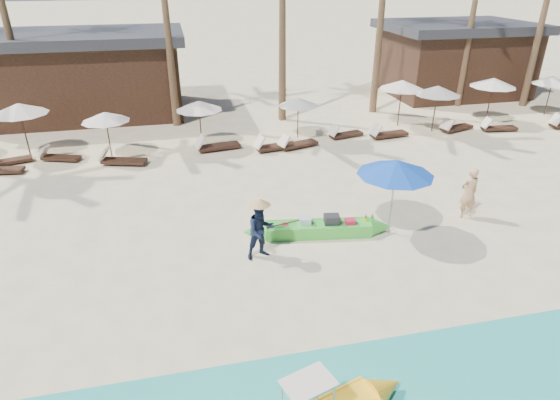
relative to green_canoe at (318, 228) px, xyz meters
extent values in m
plane|color=beige|center=(-0.54, -2.10, -0.22)|extent=(240.00, 240.00, 0.00)
cube|color=green|center=(0.00, 0.00, -0.03)|extent=(3.25, 1.12, 0.38)
cube|color=white|center=(0.00, 0.00, -0.01)|extent=(2.79, 0.87, 0.17)
cube|color=#262628|center=(0.40, -0.06, 0.25)|extent=(0.50, 0.41, 0.35)
cube|color=silver|center=(-0.39, 0.11, 0.22)|extent=(0.39, 0.35, 0.28)
cube|color=red|center=(0.94, -0.19, 0.19)|extent=(0.34, 0.29, 0.22)
cylinder|color=red|center=(-0.99, 0.20, 0.12)|extent=(0.22, 0.22, 0.09)
cylinder|color=#262628|center=(-1.25, 0.14, 0.12)|extent=(0.20, 0.20, 0.08)
sphere|color=tan|center=(-1.55, 0.23, 0.17)|extent=(0.18, 0.18, 0.18)
cylinder|color=yellow|center=(1.46, -0.13, 0.17)|extent=(0.14, 0.14, 0.18)
cylinder|color=yellow|center=(1.66, -0.16, 0.17)|extent=(0.14, 0.14, 0.18)
cube|color=beige|center=(-2.19, -6.56, 1.12)|extent=(0.96, 0.79, 0.03)
imported|color=tan|center=(5.01, 0.07, 0.64)|extent=(0.65, 0.44, 1.72)
imported|color=#141D37|center=(-1.90, -0.80, 0.63)|extent=(0.94, 0.80, 1.69)
cylinder|color=#99999E|center=(2.14, -0.36, 0.95)|extent=(0.05, 0.05, 2.33)
cone|color=#1345B2|center=(2.14, -0.36, 1.95)|extent=(2.23, 2.23, 0.46)
cylinder|color=#392217|center=(-10.16, 9.00, 0.91)|extent=(0.06, 0.06, 2.26)
cone|color=beige|center=(-10.16, 9.00, 1.88)|extent=(2.26, 2.26, 0.45)
cube|color=#392217|center=(-10.73, 8.24, -0.08)|extent=(1.69, 0.95, 0.11)
cube|color=#392217|center=(-10.82, 7.25, -0.07)|extent=(1.72, 0.77, 0.12)
cylinder|color=#392217|center=(-6.73, 8.05, 0.76)|extent=(0.05, 0.05, 1.95)
cone|color=beige|center=(-6.73, 8.05, 1.59)|extent=(1.95, 1.95, 0.39)
cube|color=#392217|center=(-8.77, 8.17, -0.08)|extent=(1.65, 1.00, 0.11)
cube|color=beige|center=(-9.42, 8.41, 0.20)|extent=(0.50, 0.60, 0.46)
cube|color=#392217|center=(-6.15, 7.15, -0.06)|extent=(1.88, 1.06, 0.13)
cube|color=beige|center=(-6.91, 7.38, 0.25)|extent=(0.55, 0.67, 0.52)
cylinder|color=#392217|center=(-2.88, 8.63, 0.80)|extent=(0.05, 0.05, 2.04)
cone|color=beige|center=(-2.88, 8.63, 1.68)|extent=(2.04, 2.04, 0.41)
cube|color=#392217|center=(-2.18, 8.03, -0.05)|extent=(1.93, 0.88, 0.13)
cube|color=beige|center=(-2.99, 7.91, 0.28)|extent=(0.50, 0.66, 0.54)
cylinder|color=#392217|center=(1.67, 8.90, 0.71)|extent=(0.05, 0.05, 1.86)
cone|color=beige|center=(1.67, 8.90, 1.51)|extent=(1.86, 1.86, 0.37)
cube|color=#392217|center=(0.33, 7.46, -0.06)|extent=(1.90, 0.87, 0.13)
cube|color=beige|center=(-0.47, 7.34, 0.27)|extent=(0.50, 0.65, 0.53)
cube|color=#392217|center=(1.37, 7.54, -0.06)|extent=(1.85, 1.05, 0.12)
cube|color=beige|center=(0.62, 7.31, 0.25)|extent=(0.54, 0.66, 0.51)
cylinder|color=#392217|center=(7.15, 9.58, 0.91)|extent=(0.06, 0.06, 2.25)
cone|color=beige|center=(7.15, 9.58, 1.88)|extent=(2.25, 2.25, 0.45)
cube|color=#392217|center=(3.94, 8.43, -0.07)|extent=(1.70, 0.89, 0.11)
cube|color=beige|center=(3.25, 8.26, 0.21)|extent=(0.48, 0.60, 0.48)
cube|color=#392217|center=(5.94, 7.95, -0.06)|extent=(1.86, 0.82, 0.13)
cube|color=beige|center=(5.15, 7.85, 0.26)|extent=(0.48, 0.63, 0.53)
cylinder|color=#392217|center=(8.42, 8.37, 0.87)|extent=(0.05, 0.05, 2.19)
cone|color=beige|center=(8.42, 8.37, 1.81)|extent=(2.19, 2.19, 0.44)
cube|color=#392217|center=(9.65, 8.16, -0.06)|extent=(1.83, 1.06, 0.12)
cube|color=beige|center=(8.92, 7.93, 0.24)|extent=(0.54, 0.66, 0.51)
cylinder|color=#392217|center=(11.84, 9.02, 0.91)|extent=(0.06, 0.06, 2.27)
cone|color=beige|center=(11.84, 9.02, 1.89)|extent=(2.27, 2.27, 0.45)
cube|color=#392217|center=(11.68, 7.67, -0.07)|extent=(1.74, 0.74, 0.12)
cube|color=beige|center=(10.94, 7.75, 0.23)|extent=(0.44, 0.59, 0.49)
cube|color=beige|center=(14.62, 7.39, 0.25)|extent=(0.41, 0.58, 0.52)
cylinder|color=#392217|center=(15.84, 9.56, 0.80)|extent=(0.05, 0.05, 2.04)
cone|color=beige|center=(15.84, 9.56, 1.68)|extent=(2.04, 2.04, 0.41)
cone|color=brown|center=(-10.99, 12.98, 5.23)|extent=(0.40, 0.40, 10.89)
cone|color=brown|center=(-3.90, 12.18, 4.82)|extent=(0.40, 0.40, 10.08)
cone|color=brown|center=(1.61, 11.91, 5.41)|extent=(0.40, 0.40, 11.26)
cone|color=brown|center=(12.30, 12.42, 3.82)|extent=(0.40, 0.40, 8.07)
cone|color=brown|center=(16.03, 11.58, 5.10)|extent=(0.40, 0.40, 10.64)
cube|color=#392217|center=(-8.54, 15.40, 1.68)|extent=(10.00, 6.00, 3.80)
cube|color=#2D2D33|center=(-8.54, 15.40, 3.83)|extent=(10.80, 6.60, 0.50)
cube|color=#392217|center=(13.46, 15.40, 1.68)|extent=(8.00, 6.00, 3.80)
cube|color=#2D2D33|center=(13.46, 15.40, 3.83)|extent=(8.80, 6.60, 0.50)
camera|label=1|loc=(-3.81, -11.72, 7.10)|focal=30.00mm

